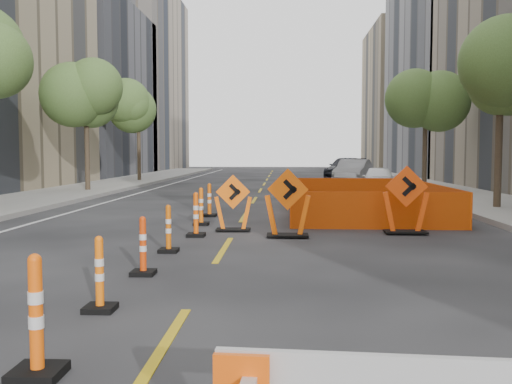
# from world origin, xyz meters

# --- Properties ---
(ground_plane) EXTENTS (140.00, 140.00, 0.00)m
(ground_plane) POSITION_xyz_m (0.00, 0.00, 0.00)
(ground_plane) COLOR black
(bld_left_d) EXTENTS (12.00, 16.00, 14.00)m
(bld_left_d) POSITION_xyz_m (-17.00, 39.20, 7.00)
(bld_left_d) COLOR #4C4C51
(bld_left_d) RESTS_ON ground
(bld_left_e) EXTENTS (12.00, 20.00, 20.00)m
(bld_left_e) POSITION_xyz_m (-17.00, 55.60, 10.00)
(bld_left_e) COLOR gray
(bld_left_e) RESTS_ON ground
(bld_right_d) EXTENTS (12.00, 18.00, 20.00)m
(bld_right_d) POSITION_xyz_m (17.00, 40.20, 10.00)
(bld_right_d) COLOR gray
(bld_right_d) RESTS_ON ground
(bld_right_e) EXTENTS (12.00, 14.00, 16.00)m
(bld_right_e) POSITION_xyz_m (17.00, 58.60, 8.00)
(bld_right_e) COLOR tan
(bld_right_e) RESTS_ON ground
(tree_l_c) EXTENTS (2.80, 2.80, 5.95)m
(tree_l_c) POSITION_xyz_m (-8.40, 20.00, 4.53)
(tree_l_c) COLOR #382B1E
(tree_l_c) RESTS_ON ground
(tree_l_d) EXTENTS (2.80, 2.80, 5.95)m
(tree_l_d) POSITION_xyz_m (-8.40, 30.00, 4.53)
(tree_l_d) COLOR #382B1E
(tree_l_d) RESTS_ON ground
(tree_r_b) EXTENTS (2.80, 2.80, 5.95)m
(tree_r_b) POSITION_xyz_m (8.40, 12.00, 4.53)
(tree_r_b) COLOR #382B1E
(tree_r_b) RESTS_ON ground
(tree_r_c) EXTENTS (2.80, 2.80, 5.95)m
(tree_r_c) POSITION_xyz_m (8.40, 22.00, 4.53)
(tree_r_c) COLOR #382B1E
(tree_r_c) RESTS_ON ground
(channelizer_1) EXTENTS (0.44, 0.44, 1.11)m
(channelizer_1) POSITION_xyz_m (-0.94, -2.69, 0.55)
(channelizer_1) COLOR #F8590A
(channelizer_1) RESTS_ON ground
(channelizer_2) EXTENTS (0.37, 0.37, 0.95)m
(channelizer_2) POSITION_xyz_m (-1.07, -0.59, 0.47)
(channelizer_2) COLOR orange
(channelizer_2) RESTS_ON ground
(channelizer_3) EXTENTS (0.38, 0.38, 0.96)m
(channelizer_3) POSITION_xyz_m (-1.05, 1.52, 0.48)
(channelizer_3) COLOR red
(channelizer_3) RESTS_ON ground
(channelizer_4) EXTENTS (0.37, 0.37, 0.95)m
(channelizer_4) POSITION_xyz_m (-1.06, 3.62, 0.47)
(channelizer_4) COLOR #D65A09
(channelizer_4) RESTS_ON ground
(channelizer_5) EXTENTS (0.41, 0.41, 1.05)m
(channelizer_5) POSITION_xyz_m (-0.84, 5.72, 0.52)
(channelizer_5) COLOR #EC5509
(channelizer_5) RESTS_ON ground
(channelizer_6) EXTENTS (0.41, 0.41, 1.03)m
(channelizer_6) POSITION_xyz_m (-1.02, 7.82, 0.51)
(channelizer_6) COLOR #EC6109
(channelizer_6) RESTS_ON ground
(channelizer_7) EXTENTS (0.41, 0.41, 1.03)m
(channelizer_7) POSITION_xyz_m (-1.07, 9.93, 0.51)
(channelizer_7) COLOR #DE5909
(channelizer_7) RESTS_ON ground
(chevron_sign_left) EXTENTS (0.99, 0.64, 1.42)m
(chevron_sign_left) POSITION_xyz_m (-0.05, 6.69, 0.71)
(chevron_sign_left) COLOR #FD640A
(chevron_sign_left) RESTS_ON ground
(chevron_sign_center) EXTENTS (1.19, 0.87, 1.61)m
(chevron_sign_center) POSITION_xyz_m (1.31, 5.72, 0.80)
(chevron_sign_center) COLOR #F95C0A
(chevron_sign_center) RESTS_ON ground
(chevron_sign_right) EXTENTS (1.17, 0.78, 1.66)m
(chevron_sign_right) POSITION_xyz_m (4.17, 6.40, 0.83)
(chevron_sign_right) COLOR #EC4309
(chevron_sign_right) RESTS_ON ground
(safety_fence) EXTENTS (4.68, 7.84, 0.97)m
(safety_fence) POSITION_xyz_m (3.75, 11.07, 0.49)
(safety_fence) COLOR #FF460D
(safety_fence) RESTS_ON ground
(parked_car_near) EXTENTS (2.20, 4.11, 1.33)m
(parked_car_near) POSITION_xyz_m (5.79, 20.10, 0.66)
(parked_car_near) COLOR white
(parked_car_near) RESTS_ON ground
(parked_car_mid) EXTENTS (3.01, 4.98, 1.55)m
(parked_car_mid) POSITION_xyz_m (5.44, 27.36, 0.78)
(parked_car_mid) COLOR #939398
(parked_car_mid) RESTS_ON ground
(parked_car_far) EXTENTS (3.92, 5.87, 1.58)m
(parked_car_far) POSITION_xyz_m (5.76, 34.54, 0.79)
(parked_car_far) COLOR black
(parked_car_far) RESTS_ON ground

